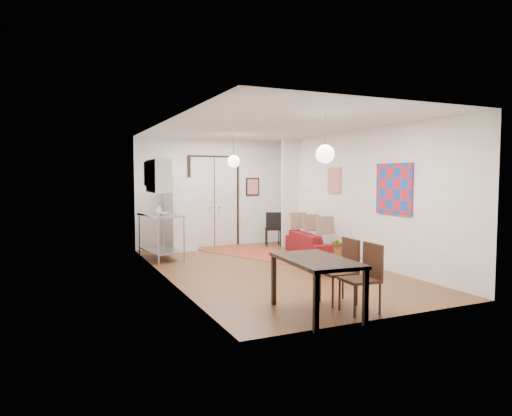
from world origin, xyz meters
name	(u,v)px	position (x,y,z in m)	size (l,w,h in m)	color
floor	(270,270)	(0.00, 0.00, 0.00)	(7.00, 7.00, 0.00)	brown
ceiling	(270,126)	(0.00, 0.00, 2.90)	(4.20, 7.00, 0.02)	silver
wall_back	(213,193)	(0.00, 3.50, 1.45)	(4.20, 0.02, 2.90)	white
wall_front	(387,210)	(0.00, -3.50, 1.45)	(4.20, 0.02, 2.90)	white
wall_left	(167,201)	(-2.10, 0.00, 1.45)	(0.02, 7.00, 2.90)	white
wall_right	(356,196)	(2.10, 0.00, 1.45)	(0.02, 7.00, 2.90)	white
double_doors	(214,202)	(0.00, 3.46, 1.20)	(1.44, 0.06, 2.50)	silver
stub_partition	(290,193)	(1.85, 2.55, 1.45)	(0.50, 0.10, 2.90)	white
wall_cabinet	(158,176)	(-1.92, 1.50, 1.90)	(0.35, 1.00, 0.70)	silver
painting_popart	(394,189)	(2.08, -1.25, 1.65)	(0.05, 1.00, 1.00)	red
painting_abstract	(334,180)	(2.08, 0.80, 1.80)	(0.05, 0.50, 0.60)	beige
poster_back	(253,187)	(1.15, 3.47, 1.60)	(0.40, 0.03, 0.50)	red
print_left	(147,174)	(-2.07, 2.00, 1.95)	(0.03, 0.44, 0.54)	#90573C
pendant_back	(234,161)	(0.00, 2.00, 2.25)	(0.30, 0.30, 0.80)	silver
pendant_front	(325,154)	(0.00, -2.00, 2.25)	(0.30, 0.30, 0.80)	silver
kilim_rug	(271,255)	(0.77, 1.52, 0.00)	(1.42, 3.79, 0.01)	#AB472A
sofa	(315,244)	(1.66, 0.98, 0.29)	(0.76, 1.95, 0.57)	maroon
coffee_table	(335,259)	(0.88, -1.03, 0.33)	(0.94, 0.64, 0.38)	#AB8850
potted_plant	(340,246)	(0.98, -1.03, 0.57)	(0.33, 0.29, 0.37)	#327032
kitchen_counter	(161,229)	(-1.74, 2.13, 0.69)	(0.85, 1.43, 1.03)	#A6A8AA
bowl	(163,214)	(-1.75, 1.83, 1.06)	(0.24, 0.24, 0.06)	silver
soap_bottle	(158,209)	(-1.75, 2.38, 1.14)	(0.10, 0.10, 0.21)	teal
fridge	(181,214)	(-1.01, 3.15, 0.93)	(0.66, 0.66, 1.86)	silver
dining_table	(316,265)	(-0.76, -2.98, 0.69)	(0.89, 1.45, 0.78)	black
dining_chair_near	(335,265)	(-0.16, -2.54, 0.56)	(0.49, 0.67, 0.96)	#382112
dining_chair_far	(355,272)	(-0.16, -3.05, 0.56)	(0.49, 0.67, 0.96)	#382112
black_side_chair	(272,225)	(1.49, 2.95, 0.54)	(0.55, 0.56, 0.93)	black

